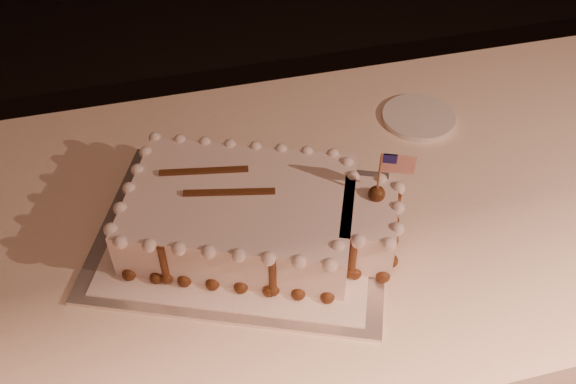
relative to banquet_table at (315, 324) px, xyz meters
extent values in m
cube|color=#FEDFC5|center=(0.00, 0.00, 0.00)|extent=(2.40, 0.80, 0.75)
cube|color=silver|center=(-0.15, -0.03, 0.38)|extent=(0.59, 0.52, 0.01)
cube|color=white|center=(-0.15, -0.03, 0.38)|extent=(0.53, 0.47, 0.00)
cube|color=silver|center=(-0.15, -0.03, 0.43)|extent=(0.43, 0.37, 0.09)
cube|color=silver|center=(0.04, -0.11, 0.43)|extent=(0.13, 0.16, 0.09)
sphere|color=#562D15|center=(-0.34, -0.08, 0.39)|extent=(0.02, 0.02, 0.02)
sphere|color=#562D15|center=(-0.30, -0.10, 0.39)|extent=(0.02, 0.02, 0.02)
sphere|color=#562D15|center=(-0.26, -0.12, 0.39)|extent=(0.02, 0.02, 0.02)
sphere|color=#562D15|center=(-0.22, -0.14, 0.39)|extent=(0.02, 0.02, 0.02)
sphere|color=#562D15|center=(-0.18, -0.15, 0.39)|extent=(0.02, 0.02, 0.02)
sphere|color=#562D15|center=(-0.14, -0.17, 0.39)|extent=(0.02, 0.02, 0.02)
sphere|color=#562D15|center=(-0.09, -0.19, 0.39)|extent=(0.02, 0.02, 0.02)
sphere|color=#562D15|center=(-0.05, -0.21, 0.39)|extent=(0.02, 0.02, 0.02)
sphere|color=#562D15|center=(-0.03, -0.18, 0.39)|extent=(0.02, 0.02, 0.02)
sphere|color=#562D15|center=(0.00, -0.17, 0.39)|extent=(0.02, 0.02, 0.02)
sphere|color=#562D15|center=(0.05, -0.19, 0.39)|extent=(0.02, 0.02, 0.02)
sphere|color=#562D15|center=(0.07, -0.16, 0.39)|extent=(0.02, 0.02, 0.02)
sphere|color=#562D15|center=(0.09, -0.12, 0.39)|extent=(0.02, 0.02, 0.02)
sphere|color=#562D15|center=(0.10, -0.08, 0.39)|extent=(0.02, 0.02, 0.02)
sphere|color=#562D15|center=(0.08, -0.05, 0.39)|extent=(0.02, 0.02, 0.02)
sphere|color=#562D15|center=(0.04, -0.04, 0.39)|extent=(0.02, 0.02, 0.02)
sphere|color=#562D15|center=(0.04, 0.00, 0.39)|extent=(0.02, 0.02, 0.02)
sphere|color=#562D15|center=(0.03, 0.03, 0.39)|extent=(0.02, 0.02, 0.02)
sphere|color=#562D15|center=(-0.02, 0.04, 0.39)|extent=(0.02, 0.02, 0.02)
sphere|color=#562D15|center=(-0.06, 0.06, 0.39)|extent=(0.02, 0.02, 0.02)
sphere|color=#562D15|center=(-0.10, 0.08, 0.39)|extent=(0.02, 0.02, 0.02)
sphere|color=#562D15|center=(-0.14, 0.10, 0.39)|extent=(0.02, 0.02, 0.02)
sphere|color=#562D15|center=(-0.18, 0.11, 0.39)|extent=(0.02, 0.02, 0.02)
sphere|color=#562D15|center=(-0.23, 0.13, 0.39)|extent=(0.02, 0.02, 0.02)
sphere|color=#562D15|center=(-0.27, 0.15, 0.39)|extent=(0.02, 0.02, 0.02)
sphere|color=#562D15|center=(-0.29, 0.11, 0.39)|extent=(0.02, 0.02, 0.02)
sphere|color=#562D15|center=(-0.31, 0.07, 0.39)|extent=(0.02, 0.02, 0.02)
sphere|color=#562D15|center=(-0.32, 0.03, 0.39)|extent=(0.02, 0.02, 0.02)
sphere|color=#562D15|center=(-0.34, -0.01, 0.39)|extent=(0.02, 0.02, 0.02)
sphere|color=#562D15|center=(-0.36, -0.06, 0.39)|extent=(0.02, 0.02, 0.02)
sphere|color=silver|center=(-0.34, -0.08, 0.47)|extent=(0.02, 0.02, 0.02)
sphere|color=silver|center=(-0.30, -0.10, 0.47)|extent=(0.02, 0.02, 0.02)
sphere|color=silver|center=(-0.26, -0.12, 0.47)|extent=(0.02, 0.02, 0.02)
sphere|color=silver|center=(-0.22, -0.14, 0.47)|extent=(0.02, 0.02, 0.02)
sphere|color=silver|center=(-0.18, -0.15, 0.47)|extent=(0.02, 0.02, 0.02)
sphere|color=silver|center=(-0.14, -0.17, 0.47)|extent=(0.02, 0.02, 0.02)
sphere|color=silver|center=(-0.09, -0.19, 0.47)|extent=(0.02, 0.02, 0.02)
sphere|color=silver|center=(-0.05, -0.21, 0.47)|extent=(0.02, 0.02, 0.02)
sphere|color=silver|center=(-0.03, -0.18, 0.47)|extent=(0.02, 0.02, 0.02)
sphere|color=silver|center=(0.00, -0.17, 0.47)|extent=(0.02, 0.02, 0.02)
sphere|color=silver|center=(0.05, -0.19, 0.47)|extent=(0.02, 0.02, 0.02)
sphere|color=silver|center=(0.07, -0.16, 0.47)|extent=(0.02, 0.02, 0.02)
sphere|color=silver|center=(0.09, -0.12, 0.47)|extent=(0.02, 0.02, 0.02)
sphere|color=silver|center=(0.10, -0.08, 0.47)|extent=(0.02, 0.02, 0.02)
sphere|color=silver|center=(0.08, -0.05, 0.47)|extent=(0.02, 0.02, 0.02)
sphere|color=silver|center=(0.04, -0.04, 0.47)|extent=(0.02, 0.02, 0.02)
sphere|color=silver|center=(0.04, 0.00, 0.47)|extent=(0.02, 0.02, 0.02)
sphere|color=silver|center=(0.03, 0.03, 0.47)|extent=(0.02, 0.02, 0.02)
sphere|color=silver|center=(-0.02, 0.04, 0.47)|extent=(0.02, 0.02, 0.02)
sphere|color=silver|center=(-0.06, 0.06, 0.47)|extent=(0.02, 0.02, 0.02)
sphere|color=silver|center=(-0.10, 0.08, 0.47)|extent=(0.02, 0.02, 0.02)
sphere|color=silver|center=(-0.14, 0.10, 0.47)|extent=(0.02, 0.02, 0.02)
sphere|color=silver|center=(-0.18, 0.11, 0.47)|extent=(0.02, 0.02, 0.02)
sphere|color=silver|center=(-0.23, 0.13, 0.47)|extent=(0.02, 0.02, 0.02)
sphere|color=silver|center=(-0.27, 0.15, 0.47)|extent=(0.02, 0.02, 0.02)
sphere|color=silver|center=(-0.29, 0.11, 0.47)|extent=(0.02, 0.02, 0.02)
sphere|color=silver|center=(-0.31, 0.07, 0.47)|extent=(0.02, 0.02, 0.02)
sphere|color=silver|center=(-0.32, 0.03, 0.47)|extent=(0.02, 0.02, 0.02)
sphere|color=silver|center=(-0.34, -0.01, 0.47)|extent=(0.02, 0.02, 0.02)
sphere|color=silver|center=(-0.36, -0.06, 0.47)|extent=(0.02, 0.02, 0.02)
cylinder|color=#562D15|center=(-0.29, -0.11, 0.43)|extent=(0.01, 0.01, 0.08)
sphere|color=#562D15|center=(-0.29, -0.11, 0.39)|extent=(0.02, 0.02, 0.02)
cylinder|color=#562D15|center=(-0.13, -0.17, 0.43)|extent=(0.01, 0.01, 0.08)
sphere|color=#562D15|center=(-0.13, -0.17, 0.39)|extent=(0.02, 0.02, 0.02)
cylinder|color=#562D15|center=(0.00, -0.17, 0.43)|extent=(0.01, 0.01, 0.08)
sphere|color=#562D15|center=(0.00, -0.17, 0.39)|extent=(0.02, 0.02, 0.02)
cylinder|color=#562D15|center=(0.10, -0.09, 0.43)|extent=(0.01, 0.01, 0.08)
sphere|color=#562D15|center=(0.10, -0.09, 0.39)|extent=(0.02, 0.02, 0.02)
cylinder|color=#562D15|center=(0.05, 0.01, 0.43)|extent=(0.01, 0.01, 0.08)
sphere|color=#562D15|center=(0.05, 0.01, 0.39)|extent=(0.02, 0.02, 0.02)
cylinder|color=#562D15|center=(-0.11, 0.08, 0.43)|extent=(0.01, 0.01, 0.08)
sphere|color=#562D15|center=(-0.11, 0.08, 0.39)|extent=(0.02, 0.02, 0.02)
cylinder|color=#562D15|center=(-0.26, 0.15, 0.43)|extent=(0.01, 0.01, 0.08)
sphere|color=#562D15|center=(-0.26, 0.15, 0.39)|extent=(0.02, 0.02, 0.02)
cylinder|color=#562D15|center=(-0.33, 0.00, 0.43)|extent=(0.01, 0.01, 0.08)
sphere|color=#562D15|center=(-0.33, 0.00, 0.39)|extent=(0.02, 0.02, 0.02)
cube|color=#562D15|center=(-0.20, 0.03, 0.48)|extent=(0.15, 0.04, 0.01)
cube|color=#562D15|center=(-0.17, -0.03, 0.48)|extent=(0.15, 0.04, 0.01)
sphere|color=#562D15|center=(0.06, -0.09, 0.48)|extent=(0.03, 0.03, 0.03)
cylinder|color=#AA6B49|center=(0.06, -0.09, 0.51)|extent=(0.00, 0.00, 0.10)
cube|color=red|center=(0.09, -0.10, 0.55)|extent=(0.05, 0.02, 0.03)
cube|color=navy|center=(0.07, -0.10, 0.56)|extent=(0.02, 0.01, 0.02)
cylinder|color=silver|center=(0.27, 0.19, 0.38)|extent=(0.15, 0.15, 0.01)
camera|label=1|loc=(-0.26, -0.76, 1.20)|focal=40.00mm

